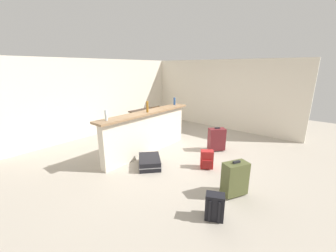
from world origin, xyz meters
name	(u,v)px	position (x,y,z in m)	size (l,w,h in m)	color
ground_plane	(173,152)	(0.00, 0.00, -0.03)	(13.00, 13.00, 0.05)	#ADA393
wall_back	(105,96)	(0.00, 3.05, 1.25)	(6.60, 0.10, 2.50)	silver
wall_right	(217,94)	(3.05, 0.30, 1.25)	(0.10, 6.00, 2.50)	silver
partition_half_wall	(147,134)	(-0.50, 0.49, 0.54)	(2.80, 0.20, 1.08)	silver
bar_countertop	(147,113)	(-0.50, 0.49, 1.11)	(2.96, 0.40, 0.05)	#93704C
bottle_clear	(106,115)	(-1.70, 0.50, 1.25)	(0.06, 0.06, 0.23)	silver
bottle_amber	(147,107)	(-0.53, 0.43, 1.28)	(0.06, 0.06, 0.28)	#9E661E
bottle_blue	(174,101)	(0.73, 0.54, 1.25)	(0.06, 0.06, 0.22)	#284C89
dining_table	(147,113)	(1.00, 1.98, 0.65)	(1.10, 0.80, 0.74)	#332319
dining_chair_near_partition	(158,119)	(0.98, 1.44, 0.52)	(0.41, 0.41, 0.93)	#4C331E
suitcase_flat_black	(150,162)	(-1.05, -0.11, 0.11)	(0.83, 0.84, 0.22)	black
suitcase_upright_maroon	(217,139)	(0.82, -0.87, 0.33)	(0.49, 0.47, 0.67)	maroon
backpack_red	(207,160)	(-0.28, -1.18, 0.20)	(0.33, 0.34, 0.42)	red
backpack_black	(215,207)	(-1.67, -2.09, 0.20)	(0.31, 0.33, 0.42)	black
suitcase_upright_olive	(235,178)	(-0.89, -2.08, 0.33)	(0.50, 0.42, 0.67)	#51562D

